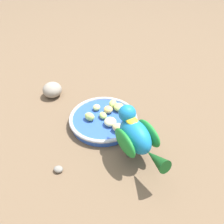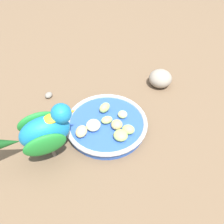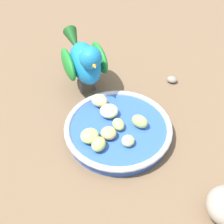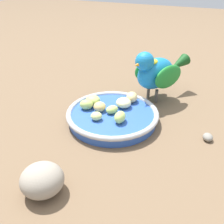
{
  "view_description": "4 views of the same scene",
  "coord_description": "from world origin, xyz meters",
  "px_view_note": "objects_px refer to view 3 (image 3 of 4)",
  "views": [
    {
      "loc": [
        0.45,
        0.36,
        0.52
      ],
      "look_at": [
        -0.01,
        0.03,
        0.04
      ],
      "focal_mm": 36.9,
      "sensor_mm": 36.0,
      "label": 1
    },
    {
      "loc": [
        -0.29,
        0.36,
        0.54
      ],
      "look_at": [
        0.01,
        -0.01,
        0.05
      ],
      "focal_mm": 41.22,
      "sensor_mm": 36.0,
      "label": 2
    },
    {
      "loc": [
        -0.32,
        -0.27,
        0.5
      ],
      "look_at": [
        0.01,
        0.02,
        0.06
      ],
      "focal_mm": 50.23,
      "sensor_mm": 36.0,
      "label": 3
    },
    {
      "loc": [
        0.23,
        -0.47,
        0.33
      ],
      "look_at": [
        0.02,
        -0.02,
        0.04
      ],
      "focal_mm": 40.62,
      "sensor_mm": 36.0,
      "label": 4
    }
  ],
  "objects_px": {
    "apple_piece_5": "(128,141)",
    "apple_piece_2": "(140,121)",
    "apple_piece_1": "(90,136)",
    "apple_piece_7": "(100,101)",
    "apple_piece_4": "(118,124)",
    "apple_piece_6": "(100,145)",
    "parrot": "(85,60)",
    "feeding_bowl": "(118,130)",
    "pebble_0": "(172,80)",
    "apple_piece_3": "(109,133)",
    "apple_piece_0": "(109,111)"
  },
  "relations": [
    {
      "from": "apple_piece_5",
      "to": "apple_piece_2",
      "type": "bearing_deg",
      "value": 14.15
    },
    {
      "from": "apple_piece_1",
      "to": "apple_piece_7",
      "type": "relative_size",
      "value": 1.03
    },
    {
      "from": "apple_piece_4",
      "to": "apple_piece_6",
      "type": "bearing_deg",
      "value": -169.63
    },
    {
      "from": "apple_piece_4",
      "to": "apple_piece_7",
      "type": "distance_m",
      "value": 0.08
    },
    {
      "from": "apple_piece_1",
      "to": "apple_piece_2",
      "type": "relative_size",
      "value": 1.05
    },
    {
      "from": "apple_piece_2",
      "to": "apple_piece_7",
      "type": "bearing_deg",
      "value": 95.69
    },
    {
      "from": "apple_piece_4",
      "to": "parrot",
      "type": "xyz_separation_m",
      "value": [
        0.06,
        0.16,
        0.05
      ]
    },
    {
      "from": "feeding_bowl",
      "to": "pebble_0",
      "type": "relative_size",
      "value": 8.77
    },
    {
      "from": "apple_piece_1",
      "to": "apple_piece_7",
      "type": "bearing_deg",
      "value": 32.69
    },
    {
      "from": "apple_piece_4",
      "to": "apple_piece_5",
      "type": "height_order",
      "value": "same"
    },
    {
      "from": "parrot",
      "to": "apple_piece_3",
      "type": "bearing_deg",
      "value": -3.4
    },
    {
      "from": "apple_piece_7",
      "to": "apple_piece_2",
      "type": "bearing_deg",
      "value": -84.31
    },
    {
      "from": "pebble_0",
      "to": "apple_piece_1",
      "type": "bearing_deg",
      "value": 179.45
    },
    {
      "from": "feeding_bowl",
      "to": "apple_piece_5",
      "type": "xyz_separation_m",
      "value": [
        -0.02,
        -0.04,
        0.02
      ]
    },
    {
      "from": "feeding_bowl",
      "to": "apple_piece_4",
      "type": "xyz_separation_m",
      "value": [
        -0.0,
        -0.0,
        0.02
      ]
    },
    {
      "from": "feeding_bowl",
      "to": "apple_piece_7",
      "type": "relative_size",
      "value": 6.18
    },
    {
      "from": "parrot",
      "to": "apple_piece_0",
      "type": "bearing_deg",
      "value": 5.2
    },
    {
      "from": "apple_piece_2",
      "to": "parrot",
      "type": "height_order",
      "value": "parrot"
    },
    {
      "from": "apple_piece_5",
      "to": "apple_piece_7",
      "type": "height_order",
      "value": "apple_piece_7"
    },
    {
      "from": "apple_piece_1",
      "to": "apple_piece_6",
      "type": "distance_m",
      "value": 0.03
    },
    {
      "from": "pebble_0",
      "to": "apple_piece_6",
      "type": "bearing_deg",
      "value": -174.21
    },
    {
      "from": "apple_piece_2",
      "to": "apple_piece_3",
      "type": "bearing_deg",
      "value": 157.66
    },
    {
      "from": "apple_piece_6",
      "to": "apple_piece_7",
      "type": "height_order",
      "value": "apple_piece_7"
    },
    {
      "from": "apple_piece_3",
      "to": "apple_piece_6",
      "type": "xyz_separation_m",
      "value": [
        -0.03,
        -0.01,
        0.0
      ]
    },
    {
      "from": "apple_piece_1",
      "to": "apple_piece_6",
      "type": "height_order",
      "value": "same"
    },
    {
      "from": "apple_piece_3",
      "to": "apple_piece_5",
      "type": "relative_size",
      "value": 1.19
    },
    {
      "from": "apple_piece_2",
      "to": "parrot",
      "type": "bearing_deg",
      "value": 81.42
    },
    {
      "from": "apple_piece_3",
      "to": "apple_piece_7",
      "type": "height_order",
      "value": "apple_piece_7"
    },
    {
      "from": "parrot",
      "to": "pebble_0",
      "type": "bearing_deg",
      "value": 76.15
    },
    {
      "from": "apple_piece_5",
      "to": "pebble_0",
      "type": "bearing_deg",
      "value": 13.85
    },
    {
      "from": "apple_piece_5",
      "to": "apple_piece_7",
      "type": "bearing_deg",
      "value": 69.97
    },
    {
      "from": "apple_piece_1",
      "to": "parrot",
      "type": "relative_size",
      "value": 0.19
    },
    {
      "from": "apple_piece_0",
      "to": "apple_piece_6",
      "type": "bearing_deg",
      "value": -147.66
    },
    {
      "from": "apple_piece_1",
      "to": "feeding_bowl",
      "type": "bearing_deg",
      "value": -16.81
    },
    {
      "from": "apple_piece_6",
      "to": "apple_piece_3",
      "type": "bearing_deg",
      "value": 15.62
    },
    {
      "from": "feeding_bowl",
      "to": "apple_piece_1",
      "type": "relative_size",
      "value": 6.01
    },
    {
      "from": "apple_piece_4",
      "to": "feeding_bowl",
      "type": "bearing_deg",
      "value": 49.5
    },
    {
      "from": "apple_piece_3",
      "to": "pebble_0",
      "type": "relative_size",
      "value": 1.23
    },
    {
      "from": "apple_piece_0",
      "to": "parrot",
      "type": "height_order",
      "value": "parrot"
    },
    {
      "from": "apple_piece_6",
      "to": "pebble_0",
      "type": "relative_size",
      "value": 1.29
    },
    {
      "from": "apple_piece_5",
      "to": "apple_piece_6",
      "type": "relative_size",
      "value": 0.8
    },
    {
      "from": "apple_piece_3",
      "to": "parrot",
      "type": "distance_m",
      "value": 0.19
    },
    {
      "from": "parrot",
      "to": "apple_piece_7",
      "type": "bearing_deg",
      "value": 1.85
    },
    {
      "from": "apple_piece_6",
      "to": "parrot",
      "type": "relative_size",
      "value": 0.17
    },
    {
      "from": "apple_piece_0",
      "to": "apple_piece_3",
      "type": "bearing_deg",
      "value": -138.21
    },
    {
      "from": "pebble_0",
      "to": "apple_piece_0",
      "type": "bearing_deg",
      "value": 174.17
    },
    {
      "from": "apple_piece_0",
      "to": "apple_piece_2",
      "type": "height_order",
      "value": "apple_piece_2"
    },
    {
      "from": "feeding_bowl",
      "to": "apple_piece_6",
      "type": "distance_m",
      "value": 0.07
    },
    {
      "from": "apple_piece_0",
      "to": "apple_piece_1",
      "type": "bearing_deg",
      "value": -166.3
    },
    {
      "from": "feeding_bowl",
      "to": "apple_piece_3",
      "type": "xyz_separation_m",
      "value": [
        -0.03,
        -0.0,
        0.02
      ]
    }
  ]
}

